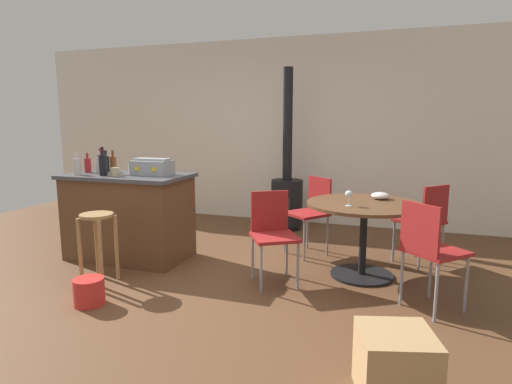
{
  "coord_description": "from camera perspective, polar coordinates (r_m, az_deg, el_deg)",
  "views": [
    {
      "loc": [
        1.8,
        -3.32,
        1.49
      ],
      "look_at": [
        0.43,
        0.72,
        0.78
      ],
      "focal_mm": 29.76,
      "sensor_mm": 36.0,
      "label": 1
    }
  ],
  "objects": [
    {
      "name": "cup_0",
      "position": [
        4.69,
        -18.4,
        2.62
      ],
      "size": [
        0.12,
        0.08,
        0.09
      ],
      "color": "tan",
      "rests_on": "kitchen_island"
    },
    {
      "name": "cup_1",
      "position": [
        4.83,
        -16.33,
        2.98
      ],
      "size": [
        0.11,
        0.07,
        0.1
      ],
      "color": "white",
      "rests_on": "kitchen_island"
    },
    {
      "name": "back_wall",
      "position": [
        6.46,
        2.6,
        8.14
      ],
      "size": [
        8.0,
        0.1,
        2.7
      ],
      "primitive_type": "cube",
      "color": "silver",
      "rests_on": "ground_plane"
    },
    {
      "name": "plastic_bucket",
      "position": [
        3.84,
        -21.52,
        -12.34
      ],
      "size": [
        0.25,
        0.25,
        0.22
      ],
      "primitive_type": "cylinder",
      "color": "red",
      "rests_on": "ground_plane"
    },
    {
      "name": "ground_plane",
      "position": [
        4.06,
        -9.21,
        -12.26
      ],
      "size": [
        8.8,
        8.8,
        0.0
      ],
      "primitive_type": "plane",
      "color": "brown"
    },
    {
      "name": "folding_chair_left",
      "position": [
        4.84,
        7.44,
        -2.27
      ],
      "size": [
        0.56,
        0.56,
        0.87
      ],
      "color": "maroon",
      "rests_on": "ground_plane"
    },
    {
      "name": "wine_glass",
      "position": [
        3.96,
        12.39,
        -0.33
      ],
      "size": [
        0.07,
        0.07,
        0.14
      ],
      "color": "silver",
      "rests_on": "dining_table"
    },
    {
      "name": "wood_stove",
      "position": [
        5.92,
        4.18,
        0.08
      ],
      "size": [
        0.44,
        0.45,
        2.21
      ],
      "color": "black",
      "rests_on": "ground_plane"
    },
    {
      "name": "bottle_5",
      "position": [
        5.13,
        -19.52,
        3.66
      ],
      "size": [
        0.08,
        0.08,
        0.24
      ],
      "color": "black",
      "rests_on": "kitchen_island"
    },
    {
      "name": "bottle_3",
      "position": [
        5.11,
        -21.68,
        3.4
      ],
      "size": [
        0.07,
        0.07,
        0.22
      ],
      "color": "maroon",
      "rests_on": "kitchen_island"
    },
    {
      "name": "bottle_0",
      "position": [
        4.75,
        -19.88,
        3.49
      ],
      "size": [
        0.08,
        0.08,
        0.3
      ],
      "color": "black",
      "rests_on": "kitchen_island"
    },
    {
      "name": "kitchen_island",
      "position": [
        4.88,
        -16.69,
        -3.1
      ],
      "size": [
        1.33,
        0.76,
        0.93
      ],
      "color": "brown",
      "rests_on": "ground_plane"
    },
    {
      "name": "serving_bowl",
      "position": [
        4.4,
        16.37,
        -0.48
      ],
      "size": [
        0.18,
        0.18,
        0.07
      ],
      "primitive_type": "ellipsoid",
      "color": "white",
      "rests_on": "dining_table"
    },
    {
      "name": "folding_chair_far",
      "position": [
        4.73,
        21.74,
        -3.25
      ],
      "size": [
        0.56,
        0.56,
        0.86
      ],
      "color": "maroon",
      "rests_on": "ground_plane"
    },
    {
      "name": "bottle_6",
      "position": [
        4.85,
        -18.64,
        3.48
      ],
      "size": [
        0.07,
        0.07,
        0.26
      ],
      "color": "#603314",
      "rests_on": "kitchen_island"
    },
    {
      "name": "folding_chair_right",
      "position": [
        3.97,
        2.27,
        -5.13
      ],
      "size": [
        0.55,
        0.55,
        0.85
      ],
      "color": "maroon",
      "rests_on": "ground_plane"
    },
    {
      "name": "folding_chair_near",
      "position": [
        3.6,
        22.29,
        -6.83
      ],
      "size": [
        0.57,
        0.57,
        0.88
      ],
      "color": "maroon",
      "rests_on": "ground_plane"
    },
    {
      "name": "toolbox",
      "position": [
        4.65,
        -13.75,
        3.27
      ],
      "size": [
        0.4,
        0.27,
        0.18
      ],
      "color": "gray",
      "rests_on": "kitchen_island"
    },
    {
      "name": "bottle_4",
      "position": [
        5.23,
        -20.16,
        3.8
      ],
      "size": [
        0.08,
        0.08,
        0.26
      ],
      "color": "maroon",
      "rests_on": "kitchen_island"
    },
    {
      "name": "cardboard_box",
      "position": [
        2.59,
        18.22,
        -21.27
      ],
      "size": [
        0.48,
        0.48,
        0.38
      ],
      "primitive_type": "cube",
      "rotation": [
        0.0,
        0.0,
        0.28
      ],
      "color": "tan",
      "rests_on": "ground_plane"
    },
    {
      "name": "bottle_2",
      "position": [
        4.93,
        -22.93,
        3.23
      ],
      "size": [
        0.08,
        0.08,
        0.24
      ],
      "color": "#B7B2AD",
      "rests_on": "kitchen_island"
    },
    {
      "name": "dining_table",
      "position": [
        4.2,
        14.3,
        -3.65
      ],
      "size": [
        1.1,
        1.1,
        0.73
      ],
      "color": "black",
      "rests_on": "ground_plane"
    },
    {
      "name": "bottle_1",
      "position": [
        5.04,
        -20.31,
        3.49
      ],
      "size": [
        0.07,
        0.07,
        0.24
      ],
      "color": "#B7B2AD",
      "rests_on": "kitchen_island"
    },
    {
      "name": "wooden_stool",
      "position": [
        4.21,
        -20.51,
        -5.32
      ],
      "size": [
        0.3,
        0.3,
        0.66
      ],
      "color": "#A37A4C",
      "rests_on": "ground_plane"
    }
  ]
}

